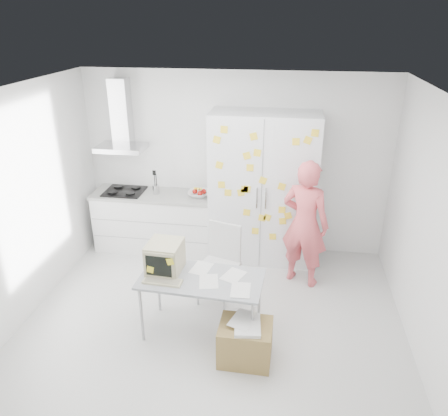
# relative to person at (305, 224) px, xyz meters

# --- Properties ---
(floor) EXTENTS (4.50, 4.00, 0.02)m
(floor) POSITION_rel_person_xyz_m (-1.05, -1.08, -0.88)
(floor) COLOR silver
(floor) RESTS_ON ground
(walls) EXTENTS (4.52, 4.01, 2.70)m
(walls) POSITION_rel_person_xyz_m (-1.05, -0.36, 0.48)
(walls) COLOR white
(walls) RESTS_ON ground
(ceiling) EXTENTS (4.50, 4.00, 0.02)m
(ceiling) POSITION_rel_person_xyz_m (-1.05, -1.08, 1.83)
(ceiling) COLOR white
(ceiling) RESTS_ON walls
(counter_run) EXTENTS (1.84, 0.63, 1.28)m
(counter_run) POSITION_rel_person_xyz_m (-2.25, 0.62, -0.40)
(counter_run) COLOR white
(counter_run) RESTS_ON ground
(range_hood) EXTENTS (0.70, 0.48, 1.01)m
(range_hood) POSITION_rel_person_xyz_m (-2.70, 0.75, 1.08)
(range_hood) COLOR silver
(range_hood) RESTS_ON walls
(tall_cabinet) EXTENTS (1.50, 0.68, 2.20)m
(tall_cabinet) POSITION_rel_person_xyz_m (-0.60, 0.59, 0.23)
(tall_cabinet) COLOR silver
(tall_cabinet) RESTS_ON ground
(person) EXTENTS (0.75, 0.63, 1.75)m
(person) POSITION_rel_person_xyz_m (0.00, 0.00, 0.00)
(person) COLOR #E3585F
(person) RESTS_ON ground
(desk) EXTENTS (1.39, 0.75, 1.08)m
(desk) POSITION_rel_person_xyz_m (-1.41, -1.19, -0.05)
(desk) COLOR #91959B
(desk) RESTS_ON ground
(chair) EXTENTS (0.58, 0.58, 1.02)m
(chair) POSITION_rel_person_xyz_m (-1.04, -0.55, -0.30)
(chair) COLOR silver
(chair) RESTS_ON ground
(cardboard_box) EXTENTS (0.56, 0.46, 0.48)m
(cardboard_box) POSITION_rel_person_xyz_m (-0.60, -1.62, -0.65)
(cardboard_box) COLOR olive
(cardboard_box) RESTS_ON ground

